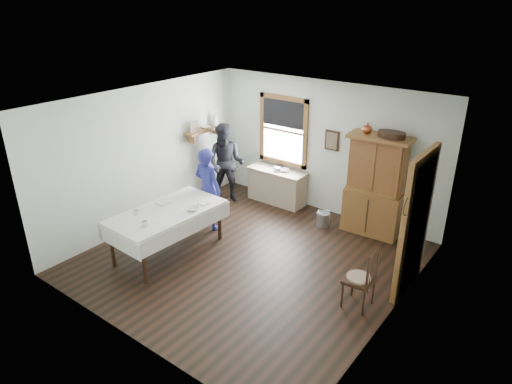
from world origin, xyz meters
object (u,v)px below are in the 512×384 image
woman_blue (208,192)px  china_hutch (375,186)px  dining_table (168,232)px  pail (323,219)px  work_counter (277,186)px  figure_dark (226,166)px  spindle_chair (360,277)px  wicker_basket (348,224)px

woman_blue → china_hutch: bearing=-146.6°
china_hutch → dining_table: size_ratio=0.94×
pail → woman_blue: (-1.75, -1.39, 0.61)m
china_hutch → dining_table: 3.84m
work_counter → dining_table: 2.90m
woman_blue → work_counter: bearing=-102.0°
woman_blue → figure_dark: 1.32m
spindle_chair → work_counter: bearing=138.1°
figure_dark → wicker_basket: bearing=-12.5°
spindle_chair → dining_table: bearing=-174.3°
work_counter → dining_table: dining_table is taller
woman_blue → figure_dark: figure_dark is taller
work_counter → figure_dark: 1.18m
work_counter → china_hutch: (2.22, -0.05, 0.58)m
pail → woman_blue: size_ratio=0.19×
dining_table → work_counter: bearing=84.0°
wicker_basket → dining_table: bearing=-127.8°
dining_table → figure_dark: 2.43m
dining_table → spindle_chair: size_ratio=2.07×
work_counter → spindle_chair: (3.01, -2.27, 0.12)m
dining_table → woman_blue: (-0.07, 1.12, 0.34)m
work_counter → china_hutch: size_ratio=0.68×
work_counter → spindle_chair: spindle_chair is taller
spindle_chair → pail: 2.53m
china_hutch → woman_blue: china_hutch is taller
pail → figure_dark: (-2.31, -0.20, 0.66)m
wicker_basket → figure_dark: (-2.75, -0.42, 0.71)m
work_counter → wicker_basket: bearing=-5.1°
spindle_chair → pail: bearing=126.1°
spindle_chair → figure_dark: 4.30m
wicker_basket → spindle_chair: bearing=-60.6°
pail → wicker_basket: (0.44, 0.22, -0.05)m
work_counter → woman_blue: bearing=-102.1°
wicker_basket → figure_dark: bearing=-171.3°
work_counter → figure_dark: figure_dark is taller
china_hutch → work_counter: bearing=175.2°
pail → figure_dark: 2.41m
china_hutch → spindle_chair: china_hutch is taller
china_hutch → figure_dark: china_hutch is taller
woman_blue → figure_dark: (-0.56, 1.19, 0.05)m
dining_table → wicker_basket: bearing=52.2°
dining_table → wicker_basket: (2.12, 2.73, -0.31)m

